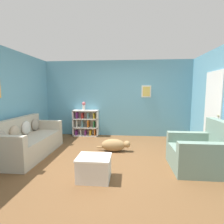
% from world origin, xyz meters
% --- Properties ---
extents(ground_plane, '(14.00, 14.00, 0.00)m').
position_xyz_m(ground_plane, '(0.00, 0.00, 0.00)').
color(ground_plane, brown).
extents(wall_back, '(5.60, 0.13, 2.60)m').
position_xyz_m(wall_back, '(0.00, 2.25, 1.30)').
color(wall_back, '#609EB7').
rests_on(wall_back, ground_plane).
extents(wall_left, '(0.13, 5.00, 2.60)m').
position_xyz_m(wall_left, '(-2.55, -0.00, 1.30)').
color(wall_left, '#609EB7').
rests_on(wall_left, ground_plane).
extents(couch, '(0.86, 1.92, 0.91)m').
position_xyz_m(couch, '(-2.02, 0.08, 0.34)').
color(couch, '#B7AD99').
rests_on(couch, ground_plane).
extents(bookshelf, '(0.89, 0.30, 0.91)m').
position_xyz_m(bookshelf, '(-1.07, 2.05, 0.44)').
color(bookshelf, silver).
rests_on(bookshelf, ground_plane).
extents(recliner_chair, '(1.02, 0.99, 0.99)m').
position_xyz_m(recliner_chair, '(1.86, -0.33, 0.34)').
color(recliner_chair, gray).
rests_on(recliner_chair, ground_plane).
extents(coffee_table, '(0.59, 0.48, 0.42)m').
position_xyz_m(coffee_table, '(-0.19, -0.94, 0.22)').
color(coffee_table, silver).
rests_on(coffee_table, ground_plane).
extents(dog, '(0.91, 0.29, 0.33)m').
position_xyz_m(dog, '(0.05, 0.55, 0.17)').
color(dog, '#9E7A4C').
rests_on(dog, ground_plane).
extents(vase, '(0.12, 0.12, 0.29)m').
position_xyz_m(vase, '(-1.13, 2.03, 1.07)').
color(vase, silver).
rests_on(vase, bookshelf).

